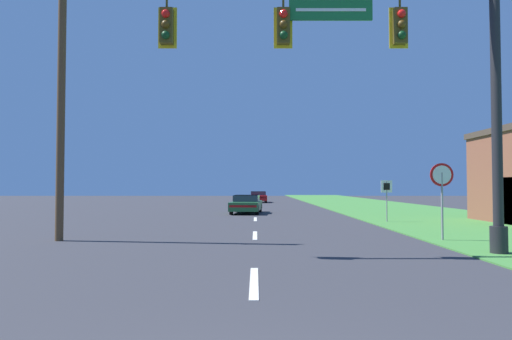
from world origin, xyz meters
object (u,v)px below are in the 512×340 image
at_px(route_sign_post, 387,191).
at_px(car_ahead, 247,204).
at_px(signal_mast, 393,70).
at_px(stop_sign, 442,184).
at_px(utility_pole_near, 62,78).
at_px(far_car, 259,197).

bearing_deg(route_sign_post, car_ahead, 133.61).
distance_m(signal_mast, car_ahead, 18.98).
bearing_deg(route_sign_post, signal_mast, -105.08).
distance_m(car_ahead, stop_sign, 16.57).
distance_m(stop_sign, route_sign_post, 7.67).
height_order(signal_mast, stop_sign, signal_mast).
xyz_separation_m(stop_sign, utility_pole_near, (-12.54, 0.12, 3.51)).
bearing_deg(stop_sign, far_car, 99.49).
bearing_deg(far_car, utility_pole_near, -100.95).
xyz_separation_m(car_ahead, utility_pole_near, (-5.83, -14.98, 4.77)).
bearing_deg(car_ahead, far_car, 87.44).
xyz_separation_m(car_ahead, stop_sign, (6.71, -15.10, 1.26)).
bearing_deg(signal_mast, car_ahead, 103.28).
relative_size(far_car, stop_sign, 1.74).
height_order(stop_sign, route_sign_post, stop_sign).
xyz_separation_m(far_car, route_sign_post, (6.21, -27.17, 0.92)).
relative_size(signal_mast, utility_pole_near, 0.96).
relative_size(stop_sign, utility_pole_near, 0.24).
bearing_deg(utility_pole_near, car_ahead, 68.72).
distance_m(car_ahead, far_car, 19.74).
height_order(signal_mast, car_ahead, signal_mast).
bearing_deg(signal_mast, far_car, 95.10).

